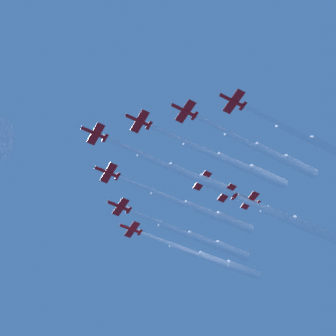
{
  "coord_description": "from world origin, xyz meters",
  "views": [
    {
      "loc": [
        -68.98,
        -86.07,
        51.04
      ],
      "look_at": [
        0.0,
        0.0,
        183.42
      ],
      "focal_mm": 55.79,
      "sensor_mm": 36.0,
      "label": 1
    }
  ],
  "objects_px": {
    "jet_starboard_mid": "(205,240)",
    "jet_trail_port": "(282,215)",
    "jet_port_inner": "(237,164)",
    "jet_port_outer": "(329,148)",
    "jet_tail_end": "(335,237)",
    "jet_starboard_inner": "(204,211)",
    "jet_starboard_outer": "(216,260)",
    "jet_trail_starboard": "(301,225)",
    "jet_lead": "(187,173)",
    "jet_port_mid": "(272,154)"
  },
  "relations": [
    {
      "from": "jet_starboard_mid",
      "to": "jet_trail_port",
      "type": "height_order",
      "value": "jet_trail_port"
    },
    {
      "from": "jet_port_inner",
      "to": "jet_port_outer",
      "type": "height_order",
      "value": "jet_port_inner"
    },
    {
      "from": "jet_tail_end",
      "to": "jet_starboard_mid",
      "type": "bearing_deg",
      "value": 143.62
    },
    {
      "from": "jet_tail_end",
      "to": "jet_port_outer",
      "type": "bearing_deg",
      "value": -143.43
    },
    {
      "from": "jet_starboard_inner",
      "to": "jet_tail_end",
      "type": "distance_m",
      "value": 52.77
    },
    {
      "from": "jet_starboard_mid",
      "to": "jet_tail_end",
      "type": "distance_m",
      "value": 49.52
    },
    {
      "from": "jet_trail_port",
      "to": "jet_tail_end",
      "type": "xyz_separation_m",
      "value": [
        24.21,
        -4.21,
        0.58
      ]
    },
    {
      "from": "jet_port_inner",
      "to": "jet_starboard_inner",
      "type": "xyz_separation_m",
      "value": [
        4.38,
        21.85,
        -2.21
      ]
    },
    {
      "from": "jet_starboard_outer",
      "to": "jet_tail_end",
      "type": "distance_m",
      "value": 45.86
    },
    {
      "from": "jet_trail_port",
      "to": "jet_starboard_outer",
      "type": "bearing_deg",
      "value": 93.82
    },
    {
      "from": "jet_trail_port",
      "to": "jet_starboard_mid",
      "type": "bearing_deg",
      "value": 121.8
    },
    {
      "from": "jet_starboard_inner",
      "to": "jet_starboard_mid",
      "type": "bearing_deg",
      "value": 47.65
    },
    {
      "from": "jet_starboard_mid",
      "to": "jet_trail_starboard",
      "type": "distance_m",
      "value": 35.73
    },
    {
      "from": "jet_lead",
      "to": "jet_trail_starboard",
      "type": "distance_m",
      "value": 48.78
    },
    {
      "from": "jet_port_inner",
      "to": "jet_starboard_outer",
      "type": "distance_m",
      "value": 48.67
    },
    {
      "from": "jet_trail_port",
      "to": "jet_port_inner",
      "type": "bearing_deg",
      "value": -166.34
    },
    {
      "from": "jet_lead",
      "to": "jet_starboard_mid",
      "type": "bearing_deg",
      "value": 37.75
    },
    {
      "from": "jet_starboard_mid",
      "to": "jet_tail_end",
      "type": "bearing_deg",
      "value": -36.38
    },
    {
      "from": "jet_starboard_mid",
      "to": "jet_port_outer",
      "type": "height_order",
      "value": "jet_port_outer"
    },
    {
      "from": "jet_port_inner",
      "to": "jet_starboard_outer",
      "type": "relative_size",
      "value": 0.99
    },
    {
      "from": "jet_starboard_mid",
      "to": "jet_trail_starboard",
      "type": "relative_size",
      "value": 1.05
    },
    {
      "from": "jet_starboard_outer",
      "to": "jet_tail_end",
      "type": "xyz_separation_m",
      "value": [
        26.43,
        -37.47,
        0.76
      ]
    },
    {
      "from": "jet_starboard_outer",
      "to": "jet_trail_port",
      "type": "height_order",
      "value": "jet_trail_port"
    },
    {
      "from": "jet_trail_starboard",
      "to": "jet_tail_end",
      "type": "xyz_separation_m",
      "value": [
        15.83,
        -2.85,
        1.48
      ]
    },
    {
      "from": "jet_port_outer",
      "to": "jet_trail_starboard",
      "type": "bearing_deg",
      "value": 54.9
    },
    {
      "from": "jet_starboard_outer",
      "to": "jet_trail_port",
      "type": "xyz_separation_m",
      "value": [
        2.22,
        -33.26,
        0.18
      ]
    },
    {
      "from": "jet_starboard_inner",
      "to": "jet_port_outer",
      "type": "bearing_deg",
      "value": -75.61
    },
    {
      "from": "jet_starboard_inner",
      "to": "jet_port_mid",
      "type": "relative_size",
      "value": 1.11
    },
    {
      "from": "jet_port_mid",
      "to": "jet_starboard_outer",
      "type": "height_order",
      "value": "jet_starboard_outer"
    },
    {
      "from": "jet_port_inner",
      "to": "jet_starboard_outer",
      "type": "height_order",
      "value": "jet_port_inner"
    },
    {
      "from": "jet_tail_end",
      "to": "jet_starboard_outer",
      "type": "bearing_deg",
      "value": 125.19
    },
    {
      "from": "jet_lead",
      "to": "jet_tail_end",
      "type": "xyz_separation_m",
      "value": [
        63.99,
        -10.52,
        0.54
      ]
    },
    {
      "from": "jet_port_inner",
      "to": "jet_trail_starboard",
      "type": "bearing_deg",
      "value": 8.69
    },
    {
      "from": "jet_starboard_inner",
      "to": "jet_starboard_mid",
      "type": "distance_m",
      "value": 14.06
    },
    {
      "from": "jet_port_inner",
      "to": "jet_port_mid",
      "type": "height_order",
      "value": "jet_port_inner"
    },
    {
      "from": "jet_port_inner",
      "to": "jet_starboard_outer",
      "type": "bearing_deg",
      "value": 56.1
    },
    {
      "from": "jet_port_outer",
      "to": "jet_starboard_mid",
      "type": "bearing_deg",
      "value": 92.52
    },
    {
      "from": "jet_lead",
      "to": "jet_starboard_inner",
      "type": "xyz_separation_m",
      "value": [
        14.79,
        8.41,
        -2.03
      ]
    },
    {
      "from": "jet_port_mid",
      "to": "jet_tail_end",
      "type": "bearing_deg",
      "value": 15.97
    },
    {
      "from": "jet_port_inner",
      "to": "jet_starboard_mid",
      "type": "xyz_separation_m",
      "value": [
        13.82,
        32.21,
        -3.38
      ]
    },
    {
      "from": "jet_port_outer",
      "to": "jet_trail_starboard",
      "type": "relative_size",
      "value": 1.09
    },
    {
      "from": "jet_starboard_outer",
      "to": "jet_trail_port",
      "type": "bearing_deg",
      "value": -86.18
    },
    {
      "from": "jet_trail_starboard",
      "to": "jet_tail_end",
      "type": "bearing_deg",
      "value": -10.21
    },
    {
      "from": "jet_port_outer",
      "to": "jet_port_inner",
      "type": "bearing_deg",
      "value": 123.45
    },
    {
      "from": "jet_lead",
      "to": "jet_starboard_outer",
      "type": "height_order",
      "value": "jet_lead"
    },
    {
      "from": "jet_starboard_outer",
      "to": "jet_trail_starboard",
      "type": "relative_size",
      "value": 1.1
    },
    {
      "from": "jet_starboard_inner",
      "to": "jet_port_outer",
      "type": "xyz_separation_m",
      "value": [
        11.94,
        -46.57,
        -1.08
      ]
    },
    {
      "from": "jet_starboard_mid",
      "to": "jet_trail_port",
      "type": "relative_size",
      "value": 1.01
    },
    {
      "from": "jet_starboard_mid",
      "to": "jet_trail_port",
      "type": "xyz_separation_m",
      "value": [
        15.54,
        -25.07,
        3.16
      ]
    },
    {
      "from": "jet_port_inner",
      "to": "jet_trail_starboard",
      "type": "distance_m",
      "value": 38.21
    }
  ]
}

